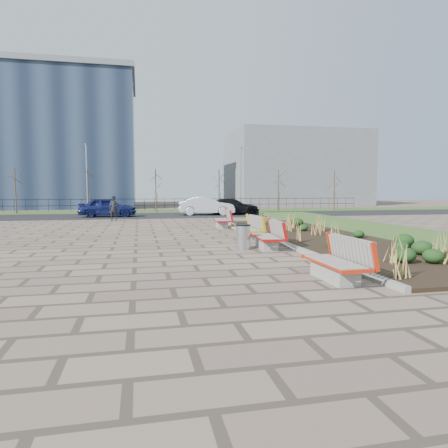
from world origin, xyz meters
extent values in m
plane|color=#786553|center=(0.00, 0.00, 0.00)|extent=(120.00, 120.00, 0.00)
cube|color=black|center=(6.25, 5.00, 0.05)|extent=(4.50, 18.00, 0.10)
cube|color=gray|center=(3.92, 5.00, 0.07)|extent=(0.16, 18.00, 0.15)
cube|color=#33511E|center=(11.00, 5.00, 0.02)|extent=(5.00, 38.00, 0.04)
cube|color=#33511E|center=(0.00, 28.00, 0.02)|extent=(80.00, 5.00, 0.04)
cube|color=black|center=(0.00, 22.00, 0.01)|extent=(80.00, 7.00, 0.02)
cylinder|color=#B2B2B7|center=(2.13, 2.67, 0.44)|extent=(0.51, 0.51, 0.88)
imported|color=black|center=(-3.23, 17.16, 0.86)|extent=(0.69, 0.52, 1.72)
imported|color=#11184C|center=(-3.91, 21.03, 0.76)|extent=(4.47, 2.07, 1.48)
imported|color=#B8BCC0|center=(3.99, 21.64, 0.78)|extent=(4.80, 2.21, 1.53)
imported|color=black|center=(6.21, 21.83, 0.70)|extent=(4.68, 1.93, 1.35)
cube|color=slate|center=(20.00, 42.00, 5.00)|extent=(18.00, 12.00, 10.00)
camera|label=1|loc=(-1.50, -11.15, 2.17)|focal=32.00mm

